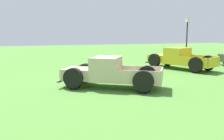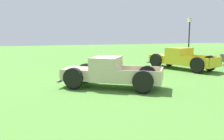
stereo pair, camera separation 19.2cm
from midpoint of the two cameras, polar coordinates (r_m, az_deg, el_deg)
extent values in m
plane|color=#548C38|center=(13.28, 0.82, -3.39)|extent=(80.00, 80.00, 0.00)
cube|color=#C6B793|center=(13.00, -6.93, -0.75)|extent=(2.10, 2.10, 0.56)
cube|color=silver|center=(13.30, -10.05, -0.60)|extent=(1.21, 0.78, 0.47)
sphere|color=silver|center=(12.74, -11.11, -0.92)|extent=(0.20, 0.20, 0.20)
sphere|color=silver|center=(13.84, -8.93, -0.10)|extent=(0.20, 0.20, 0.20)
cube|color=#C6B793|center=(12.51, -0.91, 0.35)|extent=(2.13, 2.01, 1.16)
cube|color=#8C9EA8|center=(12.65, -3.60, 1.59)|extent=(1.26, 0.80, 0.51)
cube|color=#C6B793|center=(12.26, 6.87, -2.40)|extent=(2.55, 2.69, 0.10)
cube|color=#C6B793|center=(11.42, 6.36, -1.55)|extent=(1.18, 1.85, 0.56)
cube|color=#C6B793|center=(12.99, 7.37, -0.31)|extent=(1.18, 1.85, 0.56)
cube|color=#C6B793|center=(12.12, 11.69, -1.08)|extent=(1.48, 0.96, 0.56)
cylinder|color=black|center=(12.28, -8.34, -2.66)|extent=(0.59, 0.77, 0.77)
cylinder|color=#B7B7BC|center=(12.27, -8.36, -2.67)|extent=(0.37, 0.39, 0.31)
cylinder|color=black|center=(12.24, -8.37, -1.77)|extent=(0.75, 0.97, 0.97)
cylinder|color=black|center=(13.83, -5.63, -1.32)|extent=(0.59, 0.77, 0.77)
cylinder|color=#B7B7BC|center=(13.84, -5.61, -1.32)|extent=(0.37, 0.39, 0.31)
cylinder|color=black|center=(13.80, -5.64, -0.53)|extent=(0.75, 0.97, 0.97)
cylinder|color=black|center=(11.42, 7.56, -3.51)|extent=(0.59, 0.77, 0.77)
cylinder|color=#B7B7BC|center=(11.41, 7.55, -3.52)|extent=(0.37, 0.39, 0.31)
cylinder|color=black|center=(11.38, 7.58, -2.55)|extent=(0.75, 0.97, 0.97)
cylinder|color=black|center=(13.07, 8.46, -1.97)|extent=(0.59, 0.77, 0.77)
cylinder|color=#B7B7BC|center=(13.08, 8.47, -1.96)|extent=(0.37, 0.39, 0.31)
cylinder|color=black|center=(13.04, 8.48, -1.13)|extent=(0.75, 0.97, 0.97)
cube|color=silver|center=(13.37, -10.17, -1.93)|extent=(1.62, 1.05, 0.12)
cube|color=yellow|center=(20.34, 11.79, 2.62)|extent=(2.09, 2.10, 0.58)
cube|color=silver|center=(20.83, 10.02, 2.81)|extent=(0.65, 1.33, 0.48)
sphere|color=silver|center=(20.32, 8.95, 2.78)|extent=(0.21, 0.21, 0.21)
sphere|color=silver|center=(21.32, 11.13, 2.99)|extent=(0.21, 0.21, 0.21)
cube|color=yellow|center=(19.48, 15.28, 3.16)|extent=(1.96, 2.16, 1.20)
cube|color=#8C9EA8|center=(19.81, 13.77, 4.08)|extent=(0.66, 1.39, 0.53)
cube|color=yellow|center=(18.64, 19.79, 1.01)|extent=(2.72, 2.50, 0.10)
cube|color=yellow|center=(17.87, 18.56, 1.86)|extent=(2.04, 0.99, 0.58)
cube|color=yellow|center=(19.33, 21.03, 2.22)|extent=(2.04, 0.99, 0.58)
cube|color=yellow|center=(18.12, 22.77, 1.72)|extent=(0.80, 1.63, 0.58)
cylinder|color=black|center=(19.68, 10.24, 1.62)|extent=(0.82, 0.54, 0.80)
cylinder|color=#B7B7BC|center=(19.67, 10.22, 1.62)|extent=(0.39, 0.36, 0.32)
cylinder|color=black|center=(19.66, 10.25, 2.21)|extent=(1.04, 0.68, 1.00)
cylinder|color=black|center=(21.08, 13.20, 2.00)|extent=(0.82, 0.54, 0.80)
cylinder|color=#B7B7BC|center=(21.09, 13.21, 2.00)|extent=(0.39, 0.36, 0.32)
cylinder|color=black|center=(21.06, 13.22, 2.54)|extent=(1.04, 0.68, 1.00)
cylinder|color=black|center=(17.75, 19.16, 0.51)|extent=(0.82, 0.54, 0.80)
cylinder|color=#B7B7BC|center=(17.75, 19.14, 0.51)|extent=(0.39, 0.36, 0.32)
cylinder|color=black|center=(17.73, 19.19, 1.15)|extent=(1.04, 0.68, 1.00)
cylinder|color=black|center=(19.30, 21.72, 1.00)|extent=(0.82, 0.54, 0.80)
cylinder|color=#B7B7BC|center=(19.31, 21.73, 1.00)|extent=(0.39, 0.36, 0.32)
cylinder|color=black|center=(19.27, 21.75, 1.59)|extent=(1.04, 0.68, 1.00)
cube|color=silver|center=(20.89, 9.90, 1.93)|extent=(0.89, 1.78, 0.13)
cube|color=#2D2D33|center=(24.51, 17.14, 2.12)|extent=(0.36, 0.36, 0.25)
cylinder|color=#2D2D33|center=(24.38, 17.33, 6.38)|extent=(0.12, 0.12, 3.40)
cube|color=#F2EACC|center=(24.39, 17.54, 10.80)|extent=(0.28, 0.28, 0.36)
cone|color=#2D2D33|center=(24.40, 17.56, 11.22)|extent=(0.32, 0.32, 0.14)
camera|label=1|loc=(0.10, -89.56, 0.07)|focal=40.12mm
camera|label=2|loc=(0.10, 90.44, -0.07)|focal=40.12mm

